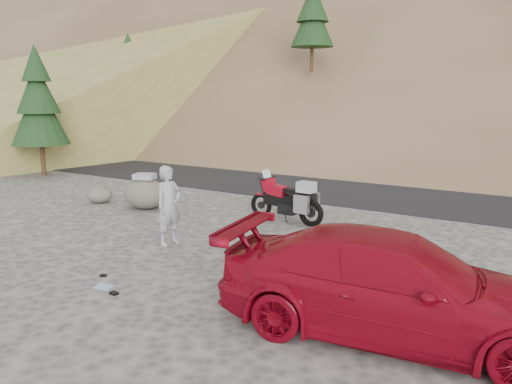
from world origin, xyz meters
TOP-DOWN VIEW (x-y plane):
  - ground at (0.00, 0.00)m, footprint 140.00×140.00m
  - road at (0.00, 9.00)m, footprint 120.00×7.00m
  - conifer_verge at (-11.00, 4.50)m, footprint 2.20×2.20m
  - motorcycle at (0.76, 3.21)m, footprint 2.16×0.72m
  - man at (-0.49, 0.19)m, footprint 0.50×0.67m
  - red_car at (4.79, -1.31)m, footprint 4.89×2.53m
  - boulder at (-3.39, 2.41)m, footprint 1.46×1.31m
  - small_rock at (-5.08, 2.23)m, footprint 0.97×0.92m
  - gear_white_cloth at (2.35, -1.34)m, footprint 0.60×0.58m
  - gear_blue_mat at (3.09, -0.49)m, footprint 0.48×0.30m
  - gear_funnel at (4.04, -1.84)m, footprint 0.20×0.20m
  - gear_glove_a at (0.62, -2.37)m, footprint 0.15×0.11m
  - gear_glove_b at (-0.16, -1.91)m, footprint 0.13×0.11m
  - gear_blue_cloth at (0.23, -2.24)m, footprint 0.33×0.26m

SIDE VIEW (x-z plane):
  - ground at x=0.00m, z-range 0.00..0.00m
  - road at x=0.00m, z-range -0.03..0.03m
  - man at x=-0.49m, z-range -0.85..0.85m
  - red_car at x=4.79m, z-range -0.68..0.68m
  - gear_blue_cloth at x=0.23m, z-range 0.00..0.01m
  - gear_white_cloth at x=2.35m, z-range 0.00..0.02m
  - gear_glove_b at x=-0.16m, z-range 0.00..0.03m
  - gear_glove_a at x=0.62m, z-range 0.00..0.04m
  - gear_blue_mat at x=3.09m, z-range 0.00..0.18m
  - gear_funnel at x=4.04m, z-range 0.00..0.20m
  - small_rock at x=-5.08m, z-range 0.00..0.47m
  - boulder at x=-3.39m, z-range -0.07..0.95m
  - motorcycle at x=0.76m, z-range -0.09..1.19m
  - conifer_verge at x=-11.00m, z-range 0.37..5.41m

